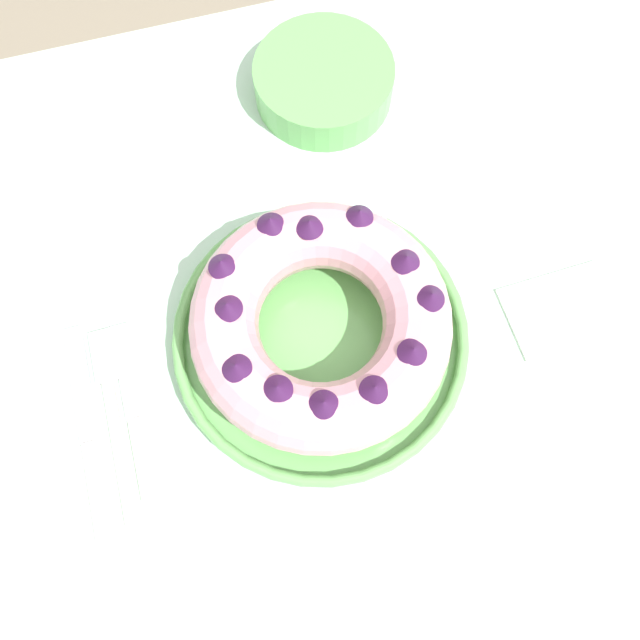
% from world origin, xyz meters
% --- Properties ---
extents(ground_plane, '(8.00, 8.00, 0.00)m').
position_xyz_m(ground_plane, '(0.00, 0.00, 0.00)').
color(ground_plane, gray).
extents(dining_table, '(1.55, 0.96, 0.73)m').
position_xyz_m(dining_table, '(0.00, 0.00, 0.65)').
color(dining_table, silver).
rests_on(dining_table, ground_plane).
extents(serving_dish, '(0.32, 0.32, 0.03)m').
position_xyz_m(serving_dish, '(0.01, 0.00, 0.75)').
color(serving_dish, '#6BB760').
rests_on(serving_dish, dining_table).
extents(bundt_cake, '(0.26, 0.26, 0.08)m').
position_xyz_m(bundt_cake, '(0.01, 0.00, 0.80)').
color(bundt_cake, '#E09EAD').
rests_on(bundt_cake, serving_dish).
extents(fork, '(0.02, 0.21, 0.01)m').
position_xyz_m(fork, '(-0.22, -0.01, 0.74)').
color(fork, white).
rests_on(fork, dining_table).
extents(serving_knife, '(0.02, 0.24, 0.01)m').
position_xyz_m(serving_knife, '(-0.25, -0.05, 0.74)').
color(serving_knife, white).
rests_on(serving_knife, dining_table).
extents(cake_knife, '(0.02, 0.20, 0.01)m').
position_xyz_m(cake_knife, '(-0.20, -0.03, 0.74)').
color(cake_knife, white).
rests_on(cake_knife, dining_table).
extents(side_bowl, '(0.17, 0.17, 0.05)m').
position_xyz_m(side_bowl, '(0.10, 0.31, 0.76)').
color(side_bowl, '#6BB760').
rests_on(side_bowl, dining_table).
extents(napkin, '(0.13, 0.09, 0.00)m').
position_xyz_m(napkin, '(0.28, -0.04, 0.73)').
color(napkin, white).
rests_on(napkin, dining_table).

